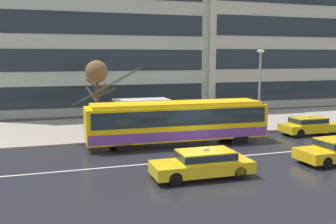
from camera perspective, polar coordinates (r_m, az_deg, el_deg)
name	(u,v)px	position (r m, az deg, el deg)	size (l,w,h in m)	color
ground_plane	(202,153)	(22.36, 5.09, -6.18)	(160.00, 160.00, 0.00)	#23232B
sidewalk_slab	(157,125)	(30.97, -1.61, -2.01)	(80.00, 10.00, 0.14)	gray
lane_centre_line	(210,158)	(21.30, 6.35, -6.91)	(72.00, 0.14, 0.01)	silver
trolleybus	(177,121)	(24.36, 1.42, -1.34)	(12.26, 2.81, 4.96)	yellow
taxi_oncoming_near	(203,163)	(17.85, 5.28, -7.53)	(4.69, 1.85, 1.39)	yellow
taxi_ahead_of_bus	(309,125)	(29.40, 20.35, -1.81)	(4.28, 1.79, 1.39)	yellow
bus_shelter	(140,107)	(26.90, -4.13, 0.69)	(3.83, 1.82, 2.50)	gray
pedestrian_at_shelter	(186,108)	(29.31, 2.74, 0.63)	(1.30, 1.30, 1.98)	black
pedestrian_approaching_curb	(207,107)	(28.94, 5.78, 0.71)	(1.44, 1.44, 2.06)	navy
pedestrian_walking_past	(145,119)	(27.85, -3.42, -1.01)	(0.49, 0.49, 1.62)	navy
street_lamp	(260,82)	(28.99, 13.54, 4.34)	(0.60, 0.32, 5.96)	gray
street_tree_bare	(97,74)	(26.42, -10.60, 5.56)	(1.93, 1.83, 5.21)	brown
office_tower_corner_left	(85,12)	(44.05, -12.33, 14.39)	(23.79, 13.95, 20.93)	#ADB6AC
office_tower_corner_right	(281,30)	(51.18, 16.46, 11.60)	(25.11, 12.57, 17.84)	#B7B9AB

